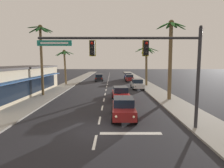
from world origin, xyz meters
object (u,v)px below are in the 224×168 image
sedan_parked_far_kerb (128,76)px  traffic_signal_mast (147,57)px  sedan_lead_at_stop_bar (123,108)px  sedan_parked_mid_kerb (129,78)px  palm_left_third (64,60)px  palm_right_second (170,49)px  storefront_strip_left (11,82)px  palm_left_second (41,46)px  palm_right_third (146,58)px  sedan_parked_nearest_kerb (137,84)px  sedan_oncoming_far (99,77)px  sedan_third_in_queue (120,94)px

sedan_parked_far_kerb → traffic_signal_mast: bearing=-93.1°
sedan_lead_at_stop_bar → sedan_parked_mid_kerb: 29.15m
traffic_signal_mast → palm_left_third: 28.01m
traffic_signal_mast → palm_right_second: palm_right_second is taller
sedan_lead_at_stop_bar → storefront_strip_left: storefront_strip_left is taller
sedan_parked_mid_kerb → storefront_strip_left: size_ratio=0.21×
traffic_signal_mast → sedan_parked_far_kerb: (2.00, 37.45, -4.05)m
palm_left_second → palm_right_third: 19.18m
traffic_signal_mast → palm_left_third: bearing=114.9°
sedan_parked_far_kerb → palm_left_second: bearing=-118.8°
sedan_parked_far_kerb → storefront_strip_left: (-17.53, -25.32, 1.13)m
sedan_lead_at_stop_bar → palm_left_second: (-10.25, 10.00, 5.78)m
sedan_parked_far_kerb → sedan_parked_nearest_kerb: bearing=-90.0°
sedan_lead_at_stop_bar → storefront_strip_left: (-14.16, 9.49, 1.13)m
traffic_signal_mast → sedan_parked_nearest_kerb: 19.91m
palm_left_third → palm_right_third: bearing=-7.2°
palm_left_third → traffic_signal_mast: bearing=-65.1°
sedan_lead_at_stop_bar → palm_right_third: size_ratio=0.59×
palm_left_third → palm_right_second: 22.60m
palm_right_third → storefront_strip_left: 22.95m
sedan_parked_mid_kerb → palm_right_second: size_ratio=0.48×
sedan_parked_nearest_kerb → sedan_parked_far_kerb: 18.07m
palm_right_third → palm_left_third: bearing=172.8°
sedan_lead_at_stop_bar → palm_left_second: bearing=135.7°
sedan_lead_at_stop_bar → sedan_parked_mid_kerb: bearing=83.7°
sedan_oncoming_far → palm_right_third: palm_right_third is taller
sedan_third_in_queue → sedan_parked_nearest_kerb: same height
sedan_parked_far_kerb → sedan_oncoming_far: bearing=-148.1°
palm_left_second → storefront_strip_left: (-3.91, -0.51, -4.65)m
sedan_parked_mid_kerb → palm_right_second: (2.74, -21.77, 5.25)m
traffic_signal_mast → palm_left_third: size_ratio=1.52×
traffic_signal_mast → sedan_parked_nearest_kerb: (2.01, 19.39, -4.05)m
palm_left_second → palm_left_third: 12.88m
palm_left_third → sedan_oncoming_far: bearing=49.4°
sedan_parked_far_kerb → storefront_strip_left: storefront_strip_left is taller
palm_right_second → storefront_strip_left: (-20.08, 2.29, -4.12)m
traffic_signal_mast → sedan_oncoming_far: size_ratio=2.37×
sedan_oncoming_far → palm_right_third: 14.19m
traffic_signal_mast → palm_right_third: (4.20, 23.38, 0.34)m
sedan_third_in_queue → palm_right_third: 15.58m
sedan_parked_nearest_kerb → palm_left_third: (-13.81, 6.01, 4.04)m
palm_right_third → storefront_strip_left: size_ratio=0.35×
storefront_strip_left → palm_right_third: bearing=29.7°
sedan_parked_mid_kerb → sedan_oncoming_far: bearing=170.6°
traffic_signal_mast → palm_left_second: 17.26m
traffic_signal_mast → palm_right_third: size_ratio=1.40×
sedan_oncoming_far → sedan_parked_nearest_kerb: 15.36m
sedan_oncoming_far → sedan_parked_far_kerb: bearing=31.9°
sedan_parked_mid_kerb → palm_right_third: palm_right_third is taller
sedan_lead_at_stop_bar → sedan_parked_far_kerb: same height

